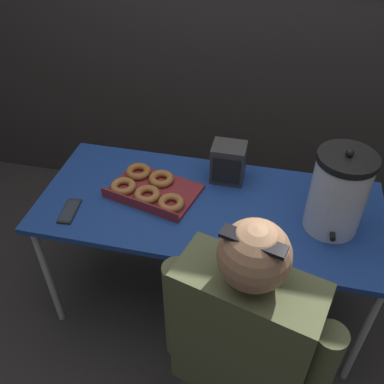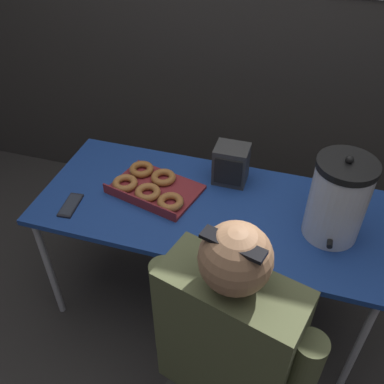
% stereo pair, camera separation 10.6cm
% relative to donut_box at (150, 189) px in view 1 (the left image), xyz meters
% --- Properties ---
extents(ground_plane, '(12.00, 12.00, 0.00)m').
position_rel_donut_box_xyz_m(ground_plane, '(0.29, -0.02, -0.74)').
color(ground_plane, '#2D2B28').
extents(folding_table, '(1.58, 0.69, 0.72)m').
position_rel_donut_box_xyz_m(folding_table, '(0.29, -0.02, -0.07)').
color(folding_table, navy).
rests_on(folding_table, ground).
extents(donut_box, '(0.46, 0.37, 0.05)m').
position_rel_donut_box_xyz_m(donut_box, '(0.00, 0.00, 0.00)').
color(donut_box, maroon).
rests_on(donut_box, folding_table).
extents(coffee_urn, '(0.24, 0.27, 0.40)m').
position_rel_donut_box_xyz_m(coffee_urn, '(0.82, -0.04, 0.16)').
color(coffee_urn, silver).
rests_on(coffee_urn, folding_table).
extents(cell_phone, '(0.08, 0.16, 0.01)m').
position_rel_donut_box_xyz_m(cell_phone, '(-0.32, -0.21, -0.02)').
color(cell_phone, black).
rests_on(cell_phone, folding_table).
extents(space_heater, '(0.16, 0.14, 0.19)m').
position_rel_donut_box_xyz_m(space_heater, '(0.34, 0.19, 0.07)').
color(space_heater, '#333333').
rests_on(space_heater, folding_table).
extents(person_seated, '(0.59, 0.33, 1.26)m').
position_rel_donut_box_xyz_m(person_seated, '(0.53, -0.68, -0.15)').
color(person_seated, '#33332D').
rests_on(person_seated, ground).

